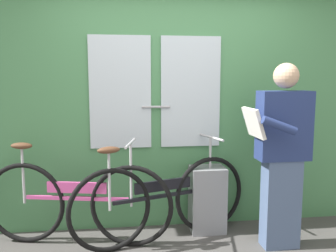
{
  "coord_description": "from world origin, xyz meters",
  "views": [
    {
      "loc": [
        -0.53,
        -2.47,
        1.53
      ],
      "look_at": [
        -0.14,
        0.58,
        1.12
      ],
      "focal_mm": 38.23,
      "sensor_mm": 36.0,
      "label": 1
    }
  ],
  "objects_px": {
    "passenger_reading_newspaper": "(282,152)",
    "bicycle_near_door": "(77,202)",
    "bicycle_leaning_behind": "(162,200)",
    "trash_bin_by_wall": "(207,199)"
  },
  "relations": [
    {
      "from": "bicycle_near_door",
      "to": "passenger_reading_newspaper",
      "type": "distance_m",
      "value": 1.9
    },
    {
      "from": "bicycle_near_door",
      "to": "passenger_reading_newspaper",
      "type": "xyz_separation_m",
      "value": [
        1.82,
        -0.27,
        0.47
      ]
    },
    {
      "from": "bicycle_near_door",
      "to": "trash_bin_by_wall",
      "type": "bearing_deg",
      "value": 18.81
    },
    {
      "from": "passenger_reading_newspaper",
      "to": "trash_bin_by_wall",
      "type": "bearing_deg",
      "value": -36.93
    },
    {
      "from": "passenger_reading_newspaper",
      "to": "trash_bin_by_wall",
      "type": "distance_m",
      "value": 0.89
    },
    {
      "from": "bicycle_leaning_behind",
      "to": "passenger_reading_newspaper",
      "type": "height_order",
      "value": "passenger_reading_newspaper"
    },
    {
      "from": "bicycle_leaning_behind",
      "to": "bicycle_near_door",
      "type": "bearing_deg",
      "value": 159.93
    },
    {
      "from": "bicycle_leaning_behind",
      "to": "trash_bin_by_wall",
      "type": "bearing_deg",
      "value": 2.77
    },
    {
      "from": "passenger_reading_newspaper",
      "to": "bicycle_near_door",
      "type": "bearing_deg",
      "value": -8.77
    },
    {
      "from": "bicycle_near_door",
      "to": "bicycle_leaning_behind",
      "type": "height_order",
      "value": "bicycle_near_door"
    }
  ]
}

